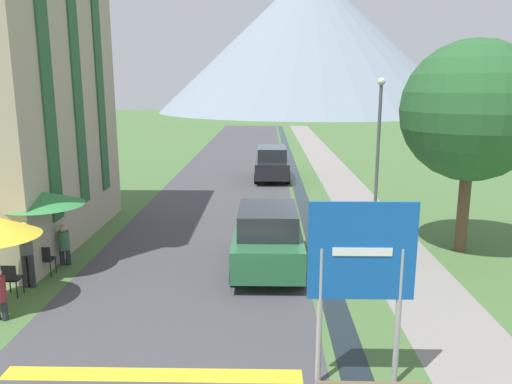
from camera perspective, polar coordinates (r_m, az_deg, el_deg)
name	(u,v)px	position (r m, az deg, el deg)	size (l,w,h in m)	color
ground_plane	(275,191)	(24.68, 2.23, 0.11)	(160.00, 160.00, 0.00)	#476B38
road	(237,161)	(34.57, -2.20, 3.60)	(6.40, 60.00, 0.01)	#424247
footpath	(325,161)	(34.75, 7.91, 3.54)	(2.20, 60.00, 0.01)	gray
drainage_channel	(290,161)	(34.55, 3.95, 3.57)	(0.60, 60.00, 0.00)	black
mountain_distant	(310,40)	(99.90, 6.21, 16.86)	(57.92, 57.92, 26.83)	gray
road_sign	(361,268)	(8.59, 11.93, -8.50)	(1.79, 0.11, 3.30)	#9E9EA3
parked_car_near	(268,238)	(14.20, 1.35, -5.23)	(1.99, 4.19, 1.82)	#28663D
parked_car_far	(272,163)	(27.64, 1.83, 3.34)	(1.89, 4.59, 1.82)	black
cafe_chair_near_left	(11,277)	(13.85, -26.24, -8.73)	(0.40, 0.40, 0.85)	black
cafe_chair_middle	(45,258)	(14.94, -22.98, -6.94)	(0.40, 0.40, 0.85)	black
cafe_umbrella_middle_green	(41,198)	(14.79, -23.32, -0.67)	(2.29, 2.29, 2.32)	#B7B2A8
person_standing_terrace	(26,250)	(14.13, -24.76, -6.00)	(0.32, 0.32, 1.76)	#282833
person_seated_near	(64,243)	(15.56, -21.09, -5.42)	(0.32, 0.32, 1.22)	#282833
streetlamp	(378,140)	(18.73, 13.82, 5.78)	(0.28, 0.28, 5.40)	#515156
tree_by_path	(472,111)	(16.44, 23.46, 8.47)	(4.23, 4.23, 6.51)	brown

